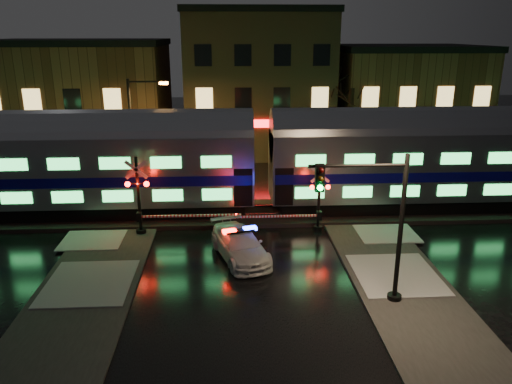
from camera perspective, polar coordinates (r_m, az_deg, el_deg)
ground at (r=24.18m, az=-1.50°, el=-6.82°), size 120.00×120.00×0.00m
ballast at (r=28.75m, az=-1.82°, el=-2.45°), size 90.00×4.20×0.24m
sidewalk_left at (r=19.75m, az=-20.71°, el=-13.96°), size 4.00×20.00×0.12m
sidewalk_right at (r=20.15m, az=18.41°, el=-13.02°), size 4.00×20.00×0.12m
building_left at (r=46.02m, az=-19.13°, el=9.91°), size 14.00×10.00×9.00m
building_mid at (r=44.75m, az=0.12°, el=12.28°), size 12.00×11.00×11.50m
building_right at (r=47.02m, az=16.44°, el=10.00°), size 12.00×10.00×8.50m
train at (r=27.84m, az=0.67°, el=3.91°), size 51.00×3.12×5.92m
police_car at (r=23.27m, az=-1.85°, el=-6.04°), size 3.12×4.92×1.49m
crossing_signal_right at (r=26.09m, az=6.43°, el=-1.46°), size 5.21×0.63×3.69m
crossing_signal_left at (r=26.02m, az=-12.47°, el=-1.34°), size 5.89×0.66×4.17m
traffic_light at (r=19.09m, az=13.63°, el=-3.97°), size 3.84×0.70×5.94m
streetlight at (r=32.02m, az=-13.58°, el=6.88°), size 2.48×0.26×7.41m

